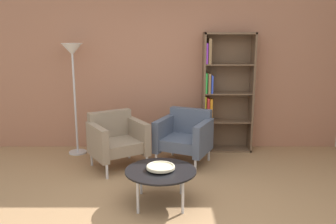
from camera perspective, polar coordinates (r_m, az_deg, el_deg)
ground_plane at (r=3.95m, az=0.73°, el=-16.33°), size 8.32×8.32×0.00m
brick_back_panel at (r=5.93m, az=0.51°, el=8.14°), size 6.40×0.12×2.90m
bookshelf_tall at (r=5.86m, az=8.74°, el=2.89°), size 0.80×0.30×1.90m
coffee_table_low at (r=4.09m, az=-1.07°, el=-9.52°), size 0.80×0.80×0.40m
decorative_bowl at (r=4.06m, az=-1.08°, el=-8.69°), size 0.32×0.32×0.05m
armchair_near_window at (r=5.32m, az=2.80°, el=-3.74°), size 0.91×0.88×0.78m
armchair_corner_red at (r=5.21m, az=-8.06°, el=-4.21°), size 0.94×0.92×0.78m
floor_lamp_torchiere at (r=5.73m, az=-14.72°, el=7.57°), size 0.32×0.32×1.74m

